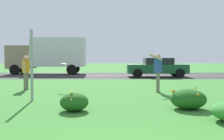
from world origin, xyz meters
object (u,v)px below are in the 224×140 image
sign_post_near_path (32,65)px  person_catcher_blue_shirt (158,69)px  person_thrower_orange_shirt (26,69)px  box_truck_tan (49,54)px  car_dark_green_center_left (157,67)px  frisbee_lime (64,64)px

sign_post_near_path → person_catcher_blue_shirt: (4.65, 2.28, -0.22)m
person_thrower_orange_shirt → box_truck_tan: box_truck_tan is taller
sign_post_near_path → person_catcher_blue_shirt: size_ratio=1.47×
person_catcher_blue_shirt → sign_post_near_path: bearing=-153.9°
person_thrower_orange_shirt → box_truck_tan: bearing=97.8°
car_dark_green_center_left → person_catcher_blue_shirt: bearing=-99.9°
person_thrower_orange_shirt → frisbee_lime: size_ratio=7.40×
person_thrower_orange_shirt → person_catcher_blue_shirt: person_thrower_orange_shirt is taller
person_catcher_blue_shirt → car_dark_green_center_left: bearing=80.1°
car_dark_green_center_left → person_thrower_orange_shirt: bearing=-131.8°
sign_post_near_path → person_thrower_orange_shirt: size_ratio=1.35×
car_dark_green_center_left → box_truck_tan: bearing=158.4°
sign_post_near_path → car_dark_green_center_left: size_ratio=0.53×
person_catcher_blue_shirt → frisbee_lime: person_catcher_blue_shirt is taller
person_catcher_blue_shirt → box_truck_tan: box_truck_tan is taller
person_catcher_blue_shirt → box_truck_tan: bearing=120.4°
box_truck_tan → car_dark_green_center_left: bearing=-21.6°
sign_post_near_path → frisbee_lime: size_ratio=10.01×
person_catcher_blue_shirt → box_truck_tan: 14.79m
person_thrower_orange_shirt → person_catcher_blue_shirt: size_ratio=1.09×
sign_post_near_path → car_dark_green_center_left: sign_post_near_path is taller
person_thrower_orange_shirt → person_catcher_blue_shirt: bearing=-8.5°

